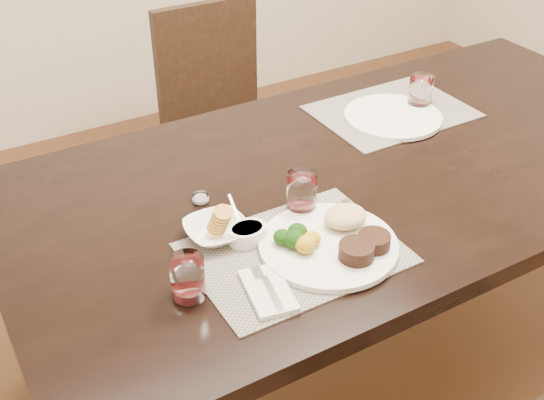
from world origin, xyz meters
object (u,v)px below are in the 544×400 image
chair_far (221,111)px  steak_knife (375,234)px  wine_glass_near (302,195)px  far_plate (393,117)px  dinner_plate (335,240)px  cracker_bowl (216,230)px

chair_far → steak_knife: bearing=-99.4°
wine_glass_near → far_plate: 0.57m
steak_knife → wine_glass_near: size_ratio=2.34×
dinner_plate → far_plate: dinner_plate is taller
steak_knife → far_plate: (0.41, 0.44, 0.00)m
dinner_plate → chair_far: bearing=51.6°
chair_far → far_plate: size_ratio=3.07×
dinner_plate → steak_knife: 0.10m
steak_knife → cracker_bowl: bearing=170.0°
steak_knife → wine_glass_near: wine_glass_near is taller
steak_knife → wine_glass_near: 0.20m
dinner_plate → far_plate: (0.51, 0.43, -0.01)m
chair_far → dinner_plate: chair_far is taller
steak_knife → dinner_plate: bearing=-168.6°
dinner_plate → steak_knife: bearing=-32.7°
steak_knife → far_plate: 0.60m
dinner_plate → steak_knife: dinner_plate is taller
chair_far → far_plate: chair_far is taller
cracker_bowl → wine_glass_near: size_ratio=1.47×
dinner_plate → wine_glass_near: (0.01, 0.16, 0.03)m
wine_glass_near → far_plate: size_ratio=0.34×
chair_far → cracker_bowl: 1.17m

